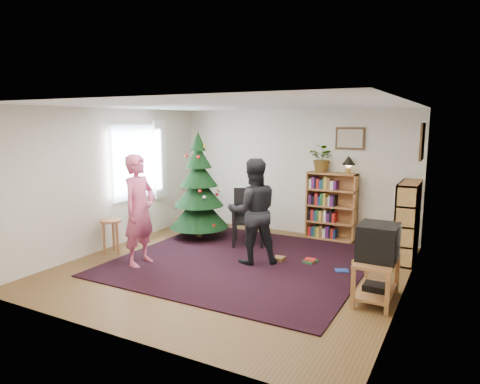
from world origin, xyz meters
The scene contains 23 objects.
floor centered at (0.00, 0.00, 0.00)m, with size 5.00×5.00×0.00m, color brown.
ceiling centered at (0.00, 0.00, 2.50)m, with size 5.00×5.00×0.00m, color white.
wall_back centered at (0.00, 2.50, 1.25)m, with size 5.00×0.02×2.50m, color silver.
wall_front centered at (0.00, -2.50, 1.25)m, with size 5.00×0.02×2.50m, color silver.
wall_left centered at (-2.50, 0.00, 1.25)m, with size 0.02×5.00×2.50m, color silver.
wall_right centered at (2.50, 0.00, 1.25)m, with size 0.02×5.00×2.50m, color silver.
rug centered at (0.00, 0.30, 0.01)m, with size 3.80×3.60×0.02m, color black.
window_pane centered at (-2.47, 0.60, 1.50)m, with size 0.04×1.20×1.40m, color silver.
curtain centered at (-2.43, 1.30, 1.50)m, with size 0.06×0.35×1.60m, color white.
picture_back centered at (1.15, 2.48, 1.95)m, with size 0.55×0.03×0.42m.
picture_right centered at (2.48, 1.75, 1.95)m, with size 0.03×0.50×0.60m.
christmas_tree centered at (-1.43, 1.20, 0.87)m, with size 1.15×1.15×2.08m.
bookshelf_back centered at (0.87, 2.34, 0.66)m, with size 0.95×0.30×1.30m.
bookshelf_right centered at (2.34, 1.67, 0.66)m, with size 0.30×0.95×1.30m.
tv_stand centered at (2.22, -0.24, 0.32)m, with size 0.46×0.83×0.55m.
crt_tv centered at (2.22, -0.24, 0.78)m, with size 0.48×0.52×0.45m.
armchair centered at (-0.35, 1.32, 0.56)m, with size 0.75×0.78×1.03m.
stool centered at (-2.20, -0.37, 0.47)m, with size 0.36×0.36×0.60m.
person_standing centered at (-1.36, -0.58, 0.88)m, with size 0.65×0.42×1.77m, color #C54F6F.
person_by_chair centered at (0.18, 0.33, 0.85)m, with size 0.83×0.64×1.70m, color black.
potted_plant centered at (0.67, 2.34, 1.57)m, with size 0.48×0.42×0.54m, color gray.
table_lamp centered at (1.17, 2.34, 1.53)m, with size 0.25×0.25×0.33m.
floor_clutter centered at (1.17, 0.75, 0.04)m, with size 1.41×0.73×0.08m.
Camera 1 is at (3.13, -5.63, 2.26)m, focal length 32.00 mm.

